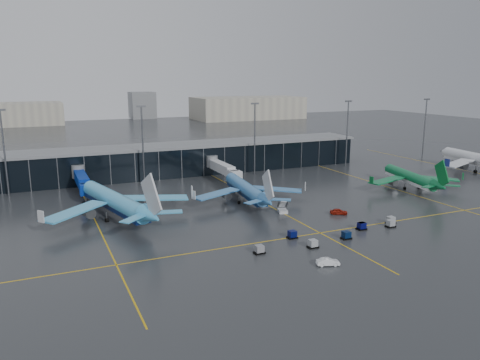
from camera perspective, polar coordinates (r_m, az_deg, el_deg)
name	(u,v)px	position (r m, az deg, el deg)	size (l,w,h in m)	color
ground	(251,220)	(114.89, 1.38, -4.91)	(600.00, 600.00, 0.00)	#282B2D
terminal_pier	(178,159)	(170.23, -7.60, 2.58)	(142.00, 17.00, 10.70)	black
jet_bridges	(82,180)	(145.58, -18.71, 0.00)	(94.00, 27.50, 7.20)	#595B60
flood_masts	(202,139)	(159.19, -4.71, 5.02)	(203.00, 0.50, 25.50)	#595B60
distant_hangars	(163,110)	(382.49, -9.37, 8.46)	(260.00, 71.00, 22.00)	#B2AD99
taxi_lines	(268,205)	(128.28, 3.39, -3.07)	(220.00, 120.00, 0.02)	gold
airliner_arkefly	(114,191)	(119.13, -15.13, -1.27)	(39.46, 44.94, 13.81)	#45AEE4
airliner_klm_near	(246,181)	(130.28, 0.71, -0.16)	(33.39, 38.03, 11.69)	#397BBC
airliner_aer_lingus	(410,171)	(156.09, 20.04, 1.08)	(31.76, 36.17, 11.12)	#0D703A
airliner_ba	(480,153)	(194.16, 27.17, 2.99)	(39.99, 45.55, 14.00)	silver
baggage_carts	(342,232)	(106.28, 12.31, -6.23)	(39.56, 8.22, 1.70)	black
mobile_airstair	(283,210)	(121.47, 5.21, -3.62)	(3.05, 3.71, 3.45)	silver
service_van_red	(339,212)	(121.98, 11.95, -3.78)	(1.77, 4.40, 1.50)	maroon
service_van_white	(328,262)	(89.58, 10.68, -9.78)	(1.50, 4.31, 1.42)	white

